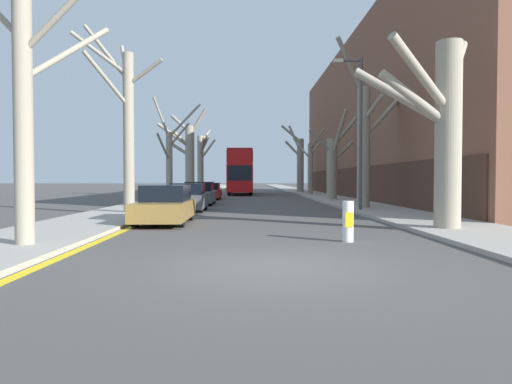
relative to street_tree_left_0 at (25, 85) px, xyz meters
The scene contains 22 objects.
ground_plane 7.20m from the street_tree_left_0, 21.95° to the right, with size 300.00×300.00×0.00m, color #4C4947.
sidewalk_left 47.87m from the street_tree_left_0, 90.67° to the left, with size 3.35×120.00×0.12m, color #A39E93.
sidewalk_right 49.32m from the street_tree_left_0, 76.01° to the left, with size 3.35×120.00×0.12m, color #A39E93.
building_facade_right 33.02m from the street_tree_left_0, 55.68° to the left, with size 10.08×45.44×13.16m.
kerb_line_stripe 47.89m from the street_tree_left_0, 88.44° to the left, with size 0.24×120.00×0.01m, color yellow.
street_tree_left_0 is the anchor object (origin of this frame).
street_tree_left_1 10.04m from the street_tree_left_0, 91.62° to the left, with size 4.02×3.41×8.71m.
street_tree_left_2 20.77m from the street_tree_left_0, 90.26° to the left, with size 3.11×3.12×7.09m.
street_tree_left_3 31.15m from the street_tree_left_0, 90.27° to the left, with size 4.74×2.48×7.99m.
street_tree_left_4 40.74m from the street_tree_left_0, 89.85° to the left, with size 1.99×3.27×7.29m.
street_tree_right_0 11.65m from the street_tree_left_0, 15.85° to the left, with size 4.32×3.77×6.41m.
street_tree_right_1 17.43m from the street_tree_left_0, 49.29° to the left, with size 4.09×2.92×8.76m.
street_tree_right_2 25.54m from the street_tree_left_0, 63.09° to the left, with size 3.63×2.28×6.52m.
street_tree_right_3 35.37m from the street_tree_left_0, 71.19° to the left, with size 3.00×3.93×6.25m.
street_tree_right_4 44.21m from the street_tree_left_0, 75.07° to the left, with size 2.67×1.78×7.97m.
double_decker_bus 36.91m from the street_tree_left_0, 82.91° to the left, with size 2.49×10.63×4.48m.
parked_car_0 7.02m from the street_tree_left_0, 69.50° to the left, with size 1.75×4.26×1.39m.
parked_car_1 12.79m from the street_tree_left_0, 79.80° to the left, with size 1.79×3.93×1.40m.
parked_car_2 18.45m from the street_tree_left_0, 83.06° to the left, with size 1.84×4.56×1.43m.
parked_car_3 25.31m from the street_tree_left_0, 84.98° to the left, with size 1.85×4.41×1.31m.
lamp_post 15.55m from the street_tree_left_0, 46.98° to the left, with size 1.40×0.20×7.48m.
traffic_bollard 8.48m from the street_tree_left_0, ahead, with size 0.28×0.29×1.06m.
Camera 1 is at (-0.53, -8.46, 1.63)m, focal length 32.00 mm.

